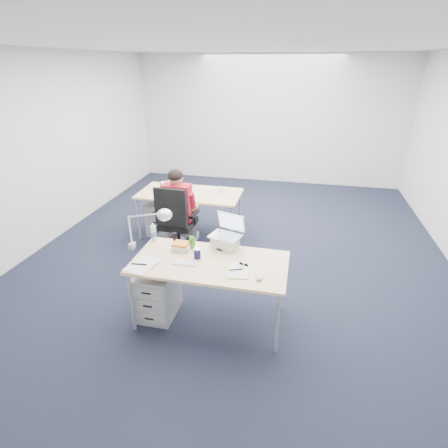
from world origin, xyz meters
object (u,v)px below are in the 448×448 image
object	(u,v)px
desk_far	(190,195)
bear_figurine	(192,242)
seated_person	(181,210)
dark_laptop	(171,188)
desk_near	(210,265)
headphones	(223,246)
computer_mouse	(260,277)
water_bottle	(153,232)
cordless_phone	(175,239)
wireless_keyboard	(185,263)
book_stack	(181,246)
far_cup	(220,190)
drawer_pedestal_near	(157,292)
sunglasses	(244,265)
silver_laptop	(225,232)
office_chair	(178,236)
drawer_pedestal_far	(162,217)
can_koozie	(197,253)
desk_lamp	(143,228)

from	to	relation	value
desk_far	bear_figurine	xyz separation A→B (m)	(0.58, -1.72, 0.12)
seated_person	dark_laptop	distance (m)	0.45
desk_near	headphones	bearing A→B (deg)	78.46
computer_mouse	headphones	size ratio (longest dim) A/B	0.47
water_bottle	cordless_phone	distance (m)	0.28
wireless_keyboard	cordless_phone	world-z (taller)	cordless_phone
book_stack	far_cup	size ratio (longest dim) A/B	1.91
drawer_pedestal_near	desk_near	bearing A→B (deg)	3.95
book_stack	dark_laptop	world-z (taller)	dark_laptop
desk_far	sunglasses	bearing A→B (deg)	-58.69
silver_laptop	headphones	size ratio (longest dim) A/B	1.62
cordless_phone	water_bottle	bearing A→B (deg)	149.43
seated_person	book_stack	world-z (taller)	seated_person
seated_person	drawer_pedestal_near	bearing A→B (deg)	-82.63
cordless_phone	silver_laptop	bearing A→B (deg)	-14.40
computer_mouse	bear_figurine	bearing A→B (deg)	165.66
computer_mouse	desk_far	bearing A→B (deg)	136.93
dark_laptop	book_stack	bearing A→B (deg)	-90.59
office_chair	headphones	size ratio (longest dim) A/B	5.01
desk_near	bear_figurine	xyz separation A→B (m)	(-0.26, 0.24, 0.12)
far_cup	headphones	bearing A→B (deg)	-76.03
drawer_pedestal_far	water_bottle	size ratio (longest dim) A/B	2.65
drawer_pedestal_far	office_chair	bearing A→B (deg)	-52.53
office_chair	dark_laptop	distance (m)	0.78
dark_laptop	office_chair	bearing A→B (deg)	-87.86
bear_figurine	office_chair	bearing A→B (deg)	112.40
water_bottle	bear_figurine	bearing A→B (deg)	-9.81
water_bottle	silver_laptop	bearing A→B (deg)	2.01
computer_mouse	can_koozie	distance (m)	0.73
desk_far	seated_person	distance (m)	0.51
desk_far	drawer_pedestal_near	world-z (taller)	desk_far
office_chair	desk_lamp	distance (m)	1.37
drawer_pedestal_far	water_bottle	bearing A→B (deg)	-70.15
office_chair	computer_mouse	bearing A→B (deg)	-45.93
drawer_pedestal_near	headphones	bearing A→B (deg)	28.34
cordless_phone	dark_laptop	bearing A→B (deg)	89.92
book_stack	sunglasses	distance (m)	0.74
desk_near	headphones	xyz separation A→B (m)	(0.06, 0.32, 0.06)
desk_far	computer_mouse	world-z (taller)	computer_mouse
drawer_pedestal_near	desk_lamp	size ratio (longest dim) A/B	1.04
office_chair	drawer_pedestal_far	world-z (taller)	office_chair
sunglasses	drawer_pedestal_far	bearing A→B (deg)	145.76
water_bottle	cordless_phone	size ratio (longest dim) A/B	1.44
desk_far	desk_near	bearing A→B (deg)	-66.78
headphones	desk_lamp	distance (m)	0.88
desk_near	headphones	distance (m)	0.33
desk_far	book_stack	size ratio (longest dim) A/B	8.64
wireless_keyboard	desk_lamp	xyz separation A→B (m)	(-0.51, 0.17, 0.26)
silver_laptop	sunglasses	world-z (taller)	silver_laptop
can_koozie	dark_laptop	size ratio (longest dim) A/B	0.35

